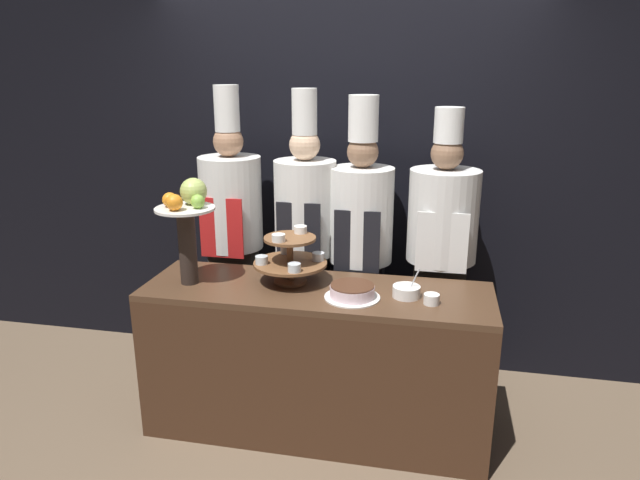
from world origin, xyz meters
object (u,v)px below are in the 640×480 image
Objects in this scene: chef_center_right at (361,239)px; chef_right at (441,246)px; fruit_pedestal at (188,217)px; cake_round at (352,292)px; chef_left at (232,229)px; cup_white at (431,299)px; tiered_stand at (290,257)px; chef_center_left at (305,234)px; serving_bowl_near at (406,291)px.

chef_center_right reaches higher than chef_right.
fruit_pedestal is 1.98× the size of cake_round.
chef_left is 1.34m from chef_right.
tiered_stand is at bearing 168.64° from cup_white.
chef_center_left is at bearing -180.00° from chef_right.
chef_center_left is at bearing 0.00° from chef_left.
chef_center_right is at bearing 54.47° from tiered_stand.
tiered_stand is at bearing 10.96° from fruit_pedestal.
cup_white is at bearing -11.36° from tiered_stand.
cup_white is (0.41, 0.00, -0.01)m from cake_round.
serving_bowl_near is 0.08× the size of chef_center_left.
tiered_stand is 2.54× the size of serving_bowl_near.
chef_left is 1.01× the size of chef_center_left.
cake_round is 0.15× the size of chef_center_left.
fruit_pedestal is 1.38m from cup_white.
fruit_pedestal is at bearing 176.63° from cake_round.
cup_white is at bearing 0.39° from cake_round.
chef_center_left is at bearing 92.69° from tiered_stand.
chef_center_right is (0.85, 0.00, -0.02)m from chef_left.
cup_white is 0.04× the size of chef_center_left.
chef_center_left is (-0.68, 0.56, 0.12)m from serving_bowl_near.
fruit_pedestal reaches higher than serving_bowl_near.
chef_right reaches higher than cup_white.
chef_center_left reaches higher than cake_round.
chef_left is at bearing -180.00° from chef_center_right.
chef_left reaches higher than fruit_pedestal.
serving_bowl_near is at bearing -7.56° from tiered_stand.
chef_center_right is at bearing 33.05° from fruit_pedestal.
chef_right reaches higher than tiered_stand.
cake_round is (0.93, -0.05, -0.34)m from fruit_pedestal.
tiered_stand is 0.58m from chef_center_right.
fruit_pedestal is at bearing -157.34° from chef_right.
chef_center_left is (0.49, 0.00, -0.00)m from chef_left.
cup_white is at bearing -37.77° from chef_center_left.
chef_center_right is (-0.32, 0.56, 0.11)m from serving_bowl_near.
chef_center_left is at bearing -180.00° from chef_center_right.
tiered_stand reaches higher than cup_white.
chef_left reaches higher than chef_center_right.
cake_round is 3.64× the size of cup_white.
cake_round is at bearing -3.37° from fruit_pedestal.
chef_left reaches higher than tiered_stand.
tiered_stand is 0.22× the size of chef_center_right.
tiered_stand is 0.71× the size of fruit_pedestal.
chef_left is (-0.51, 0.47, 0.01)m from tiered_stand.
chef_center_right is (-0.04, 0.63, 0.11)m from cake_round.
cake_round is 0.64m from chef_center_right.
tiered_stand is 0.21× the size of chef_left.
fruit_pedestal is at bearing 177.79° from cup_white.
cup_white is at bearing -2.21° from fruit_pedestal.
cup_white is 0.04× the size of chef_left.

